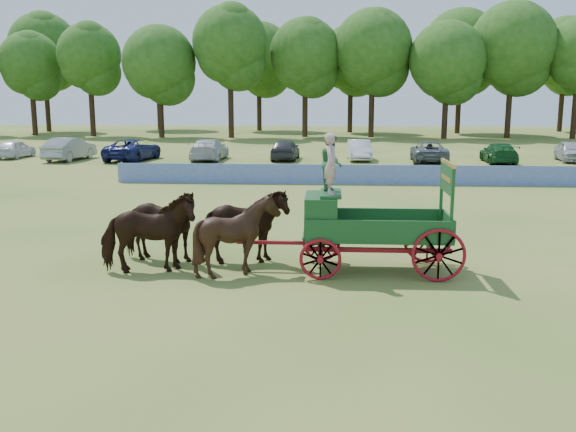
% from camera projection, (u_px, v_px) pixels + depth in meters
% --- Properties ---
extents(ground, '(160.00, 160.00, 0.00)m').
position_uv_depth(ground, '(431.00, 284.00, 16.19)').
color(ground, olive).
rests_on(ground, ground).
extents(horse_lead_left, '(2.71, 1.68, 2.13)m').
position_uv_depth(horse_lead_left, '(148.00, 234.00, 17.05)').
color(horse_lead_left, black).
rests_on(horse_lead_left, ground).
extents(horse_lead_right, '(2.71, 1.68, 2.13)m').
position_uv_depth(horse_lead_right, '(159.00, 226.00, 18.12)').
color(horse_lead_right, black).
rests_on(horse_lead_right, ground).
extents(horse_wheel_left, '(2.27, 2.11, 2.13)m').
position_uv_depth(horse_wheel_left, '(237.00, 235.00, 16.89)').
color(horse_wheel_left, black).
rests_on(horse_wheel_left, ground).
extents(horse_wheel_right, '(2.72, 1.71, 2.13)m').
position_uv_depth(horse_wheel_right, '(243.00, 227.00, 17.97)').
color(horse_wheel_right, black).
rests_on(horse_wheel_right, ground).
extents(farm_dray, '(5.99, 2.00, 3.74)m').
position_uv_depth(farm_dray, '(350.00, 212.00, 17.16)').
color(farm_dray, maroon).
rests_on(farm_dray, ground).
extents(sponsor_banner, '(26.00, 0.08, 1.05)m').
position_uv_depth(sponsor_banner, '(360.00, 175.00, 33.80)').
color(sponsor_banner, '#203DB2').
rests_on(sponsor_banner, ground).
extents(parked_cars, '(47.64, 6.81, 1.64)m').
position_uv_depth(parked_cars, '(310.00, 150.00, 45.67)').
color(parked_cars, silver).
rests_on(parked_cars, ground).
extents(treeline, '(90.27, 23.13, 14.61)m').
position_uv_depth(treeline, '(339.00, 53.00, 72.73)').
color(treeline, '#382314').
rests_on(treeline, ground).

